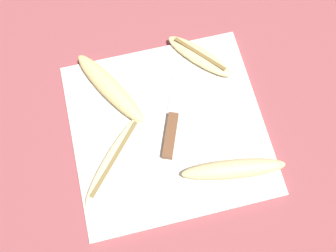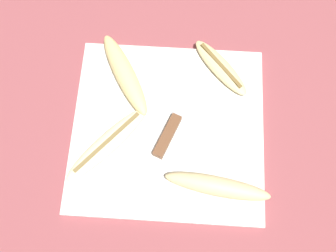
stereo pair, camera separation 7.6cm
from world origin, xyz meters
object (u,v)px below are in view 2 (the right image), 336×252
banana_ripe_center (218,186)px  banana_golden_short (125,74)px  banana_pale_long (108,143)px  banana_mellow_near (221,67)px  knife (171,126)px

banana_ripe_center → banana_golden_short: (-0.19, 0.22, -0.00)m
banana_ripe_center → banana_pale_long: banana_ripe_center is taller
banana_ripe_center → banana_mellow_near: banana_ripe_center is taller
banana_mellow_near → knife: bearing=-125.3°
banana_pale_long → banana_mellow_near: 0.28m
banana_ripe_center → banana_pale_long: size_ratio=1.11×
banana_golden_short → banana_mellow_near: banana_golden_short is taller
banana_pale_long → banana_golden_short: bearing=82.7°
knife → banana_pale_long: (-0.12, -0.04, 0.00)m
banana_pale_long → banana_ripe_center: bearing=-18.6°
banana_golden_short → banana_ripe_center: bearing=-48.6°
knife → banana_pale_long: bearing=-137.9°
banana_golden_short → banana_pale_long: bearing=-97.3°
banana_ripe_center → knife: bearing=129.0°
banana_golden_short → knife: bearing=-46.1°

